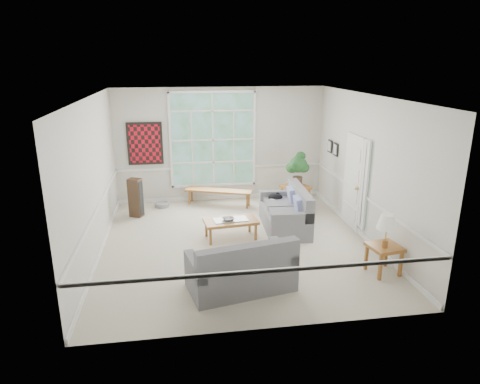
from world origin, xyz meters
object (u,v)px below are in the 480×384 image
loveseat_front (241,263)px  coffee_table (231,229)px  end_table (295,197)px  side_table (383,259)px  loveseat_right (285,209)px

loveseat_front → coffee_table: (0.11, 2.10, -0.25)m
loveseat_front → end_table: bearing=50.1°
loveseat_front → side_table: 2.61m
loveseat_front → end_table: (1.99, 3.76, -0.16)m
loveseat_right → coffee_table: (-1.27, -0.36, -0.26)m
loveseat_right → loveseat_front: bearing=-116.3°
loveseat_front → loveseat_right: bearing=48.9°
coffee_table → end_table: 2.51m
loveseat_right → coffee_table: size_ratio=1.55×
loveseat_right → side_table: bearing=-59.4°
loveseat_right → end_table: (0.61, 1.29, -0.17)m
loveseat_right → side_table: (1.22, -2.32, -0.20)m
loveseat_right → side_table: size_ratio=3.24×
loveseat_front → end_table: size_ratio=2.83×
coffee_table → end_table: bearing=34.9°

